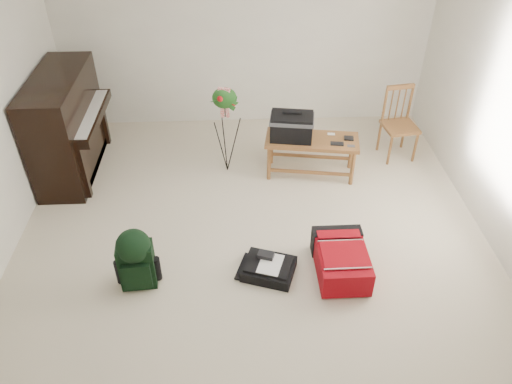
{
  "coord_description": "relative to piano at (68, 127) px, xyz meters",
  "views": [
    {
      "loc": [
        -0.15,
        -3.76,
        3.66
      ],
      "look_at": [
        0.04,
        0.35,
        0.49
      ],
      "focal_mm": 35.0,
      "sensor_mm": 36.0,
      "label": 1
    }
  ],
  "objects": [
    {
      "name": "ceiling",
      "position": [
        2.19,
        -1.6,
        1.9
      ],
      "size": [
        5.0,
        5.5,
        0.01
      ],
      "primitive_type": "cube",
      "color": "white",
      "rests_on": "wall_back"
    },
    {
      "name": "green_backpack",
      "position": [
        1.07,
        -2.02,
        -0.24
      ],
      "size": [
        0.34,
        0.32,
        0.65
      ],
      "rotation": [
        0.0,
        0.0,
        0.08
      ],
      "color": "black",
      "rests_on": "floor"
    },
    {
      "name": "floor",
      "position": [
        2.19,
        -1.6,
        -0.6
      ],
      "size": [
        5.0,
        5.5,
        0.01
      ],
      "primitive_type": "cube",
      "color": "beige",
      "rests_on": "ground"
    },
    {
      "name": "piano",
      "position": [
        0.0,
        0.0,
        0.0
      ],
      "size": [
        0.71,
        1.5,
        1.25
      ],
      "color": "black",
      "rests_on": "floor"
    },
    {
      "name": "black_duffel",
      "position": [
        2.32,
        -1.94,
        -0.53
      ],
      "size": [
        0.59,
        0.53,
        0.21
      ],
      "rotation": [
        0.0,
        0.0,
        -0.33
      ],
      "color": "black",
      "rests_on": "floor"
    },
    {
      "name": "red_suitcase",
      "position": [
        3.03,
        -1.9,
        -0.44
      ],
      "size": [
        0.5,
        0.71,
        0.31
      ],
      "rotation": [
        0.0,
        0.0,
        0.01
      ],
      "color": "#A4070F",
      "rests_on": "floor"
    },
    {
      "name": "dining_chair",
      "position": [
        4.14,
        0.13,
        -0.14
      ],
      "size": [
        0.46,
        0.46,
        0.94
      ],
      "rotation": [
        0.0,
        0.0,
        0.15
      ],
      "color": "olive",
      "rests_on": "floor"
    },
    {
      "name": "bench",
      "position": [
        2.78,
        -0.26,
        0.01
      ],
      "size": [
        1.18,
        0.62,
        0.86
      ],
      "rotation": [
        0.0,
        0.0,
        -0.16
      ],
      "color": "olive",
      "rests_on": "floor"
    },
    {
      "name": "flower_stand",
      "position": [
        1.92,
        -0.13,
        -0.03
      ],
      "size": [
        0.45,
        0.45,
        1.18
      ],
      "rotation": [
        0.0,
        0.0,
        -0.25
      ],
      "color": "black",
      "rests_on": "floor"
    },
    {
      "name": "wall_back",
      "position": [
        2.19,
        1.15,
        0.65
      ],
      "size": [
        5.0,
        0.04,
        2.5
      ],
      "primitive_type": "cube",
      "color": "white",
      "rests_on": "floor"
    }
  ]
}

